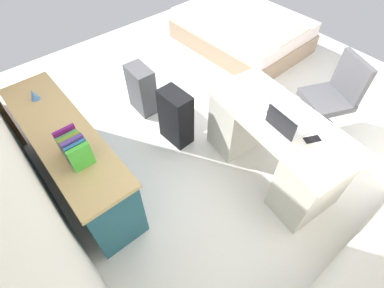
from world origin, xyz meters
TOP-DOWN VIEW (x-y plane):
  - ground_plane at (0.00, 0.00)m, footprint 5.35×5.35m
  - desk at (-0.96, 0.21)m, footprint 1.50×0.82m
  - office_chair at (-0.96, -0.74)m, footprint 0.61×0.61m
  - credenza at (0.16, 1.80)m, footprint 1.80×0.48m
  - bed at (0.95, -1.37)m, footprint 1.95×1.47m
  - suitcase_black at (0.02, 0.67)m, footprint 0.37×0.24m
  - suitcase_spare_grey at (0.69, 0.68)m, footprint 0.37×0.23m
  - laptop at (-1.05, 0.31)m, footprint 0.33×0.25m
  - computer_mouse at (-0.79, 0.24)m, footprint 0.07×0.11m
  - cell_phone_near_laptop at (-1.28, 0.22)m, footprint 0.12×0.15m
  - book_row at (-0.21, 1.80)m, footprint 0.27×0.17m
  - figurine_small at (0.69, 1.80)m, footprint 0.08×0.08m

SIDE VIEW (x-z plane):
  - ground_plane at x=0.00m, z-range 0.00..0.00m
  - bed at x=0.95m, z-range -0.05..0.53m
  - suitcase_spare_grey at x=0.69m, z-range 0.00..0.60m
  - suitcase_black at x=0.02m, z-range 0.00..0.66m
  - credenza at x=0.16m, z-range 0.00..0.77m
  - desk at x=-0.96m, z-range 0.02..0.77m
  - office_chair at x=-0.96m, z-range -0.05..0.89m
  - cell_phone_near_laptop at x=-1.28m, z-range 0.76..0.77m
  - computer_mouse at x=-0.79m, z-range 0.76..0.79m
  - laptop at x=-1.05m, z-range 0.70..0.91m
  - figurine_small at x=0.69m, z-range 0.77..0.88m
  - book_row at x=-0.21m, z-range 0.76..1.00m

